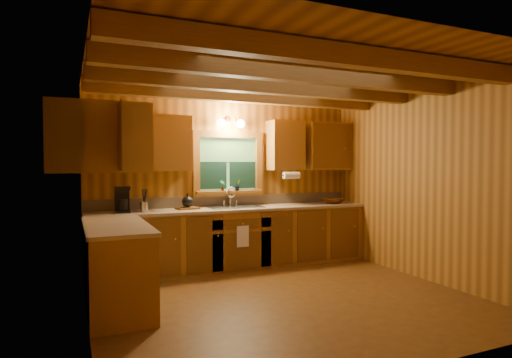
{
  "coord_description": "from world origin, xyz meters",
  "views": [
    {
      "loc": [
        -2.25,
        -4.32,
        1.55
      ],
      "look_at": [
        0.0,
        0.8,
        1.35
      ],
      "focal_mm": 29.94,
      "sensor_mm": 36.0,
      "label": 1
    }
  ],
  "objects": [
    {
      "name": "ceiling_beams",
      "position": [
        0.0,
        0.0,
        2.49
      ],
      "size": [
        4.2,
        2.54,
        0.18
      ],
      "color": "brown",
      "rests_on": "room"
    },
    {
      "name": "teakettle",
      "position": [
        -0.7,
        1.65,
        1.01
      ],
      "size": [
        0.16,
        0.16,
        0.2
      ],
      "rotation": [
        0.0,
        0.0,
        0.3
      ],
      "color": "black",
      "rests_on": "cutting_board"
    },
    {
      "name": "dishwasher_panel",
      "position": [
        -1.47,
        0.68,
        0.43
      ],
      "size": [
        0.02,
        0.6,
        0.8
      ],
      "primitive_type": "cube",
      "color": "white",
      "rests_on": "base_cabinets"
    },
    {
      "name": "base_cabinets",
      "position": [
        -0.49,
        1.28,
        0.43
      ],
      "size": [
        4.2,
        2.22,
        0.86
      ],
      "color": "brown",
      "rests_on": "ground"
    },
    {
      "name": "potted_plant_right",
      "position": [
        0.13,
        1.79,
        1.22
      ],
      "size": [
        0.11,
        0.1,
        0.17
      ],
      "primitive_type": "imported",
      "rotation": [
        0.0,
        0.0,
        0.35
      ],
      "color": "brown",
      "rests_on": "window_sill"
    },
    {
      "name": "potted_plant_left",
      "position": [
        -0.11,
        1.81,
        1.22
      ],
      "size": [
        0.1,
        0.08,
        0.17
      ],
      "primitive_type": "imported",
      "rotation": [
        0.0,
        0.0,
        0.3
      ],
      "color": "brown",
      "rests_on": "window_sill"
    },
    {
      "name": "room",
      "position": [
        0.0,
        0.0,
        1.3
      ],
      "size": [
        4.2,
        4.2,
        4.2
      ],
      "color": "brown",
      "rests_on": "ground"
    },
    {
      "name": "upper_cabinets",
      "position": [
        -0.56,
        1.42,
        1.84
      ],
      "size": [
        4.19,
        1.77,
        0.78
      ],
      "color": "brown",
      "rests_on": "room"
    },
    {
      "name": "dish_towel",
      "position": [
        0.0,
        1.26,
        0.52
      ],
      "size": [
        0.18,
        0.01,
        0.3
      ],
      "primitive_type": "cube",
      "color": "white",
      "rests_on": "base_cabinets"
    },
    {
      "name": "wicker_basket",
      "position": [
        1.72,
        1.55,
        0.94
      ],
      "size": [
        0.41,
        0.41,
        0.08
      ],
      "primitive_type": "imported",
      "rotation": [
        0.0,
        0.0,
        0.25
      ],
      "color": "#48230C",
      "rests_on": "countertop"
    },
    {
      "name": "backsplash",
      "position": [
        0.0,
        1.89,
        0.98
      ],
      "size": [
        4.2,
        0.02,
        0.16
      ],
      "primitive_type": "cube",
      "color": "tan",
      "rests_on": "room"
    },
    {
      "name": "coffee_maker",
      "position": [
        -1.6,
        1.62,
        1.07
      ],
      "size": [
        0.19,
        0.25,
        0.35
      ],
      "rotation": [
        0.0,
        0.0,
        -0.13
      ],
      "color": "black",
      "rests_on": "countertop"
    },
    {
      "name": "utensil_crock",
      "position": [
        -1.32,
        1.57,
        0.98
      ],
      "size": [
        0.11,
        0.11,
        0.31
      ],
      "rotation": [
        0.0,
        0.0,
        0.13
      ],
      "color": "silver",
      "rests_on": "countertop"
    },
    {
      "name": "countertop",
      "position": [
        -0.48,
        1.29,
        0.88
      ],
      "size": [
        4.2,
        2.24,
        0.04
      ],
      "color": "tan",
      "rests_on": "base_cabinets"
    },
    {
      "name": "cutting_board",
      "position": [
        -0.7,
        1.65,
        0.91
      ],
      "size": [
        0.33,
        0.26,
        0.03
      ],
      "primitive_type": "cube",
      "rotation": [
        0.0,
        0.0,
        0.16
      ],
      "color": "brown",
      "rests_on": "countertop"
    },
    {
      "name": "paper_towel_roll",
      "position": [
        0.92,
        1.53,
        1.37
      ],
      "size": [
        0.27,
        0.11,
        0.11
      ],
      "primitive_type": "cylinder",
      "rotation": [
        0.0,
        1.57,
        0.0
      ],
      "color": "white",
      "rests_on": "upper_cabinets"
    },
    {
      "name": "window_sill",
      "position": [
        0.0,
        1.82,
        1.12
      ],
      "size": [
        1.06,
        0.14,
        0.04
      ],
      "primitive_type": "cube",
      "color": "brown",
      "rests_on": "room"
    },
    {
      "name": "sink",
      "position": [
        0.0,
        1.6,
        0.86
      ],
      "size": [
        0.82,
        0.48,
        0.43
      ],
      "color": "silver",
      "rests_on": "countertop"
    },
    {
      "name": "wall_sconce",
      "position": [
        0.0,
        1.75,
        2.16
      ],
      "size": [
        0.45,
        0.21,
        0.17
      ],
      "color": "black",
      "rests_on": "room"
    },
    {
      "name": "window",
      "position": [
        0.0,
        1.87,
        1.53
      ],
      "size": [
        1.12,
        0.08,
        1.0
      ],
      "color": "brown",
      "rests_on": "room"
    }
  ]
}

